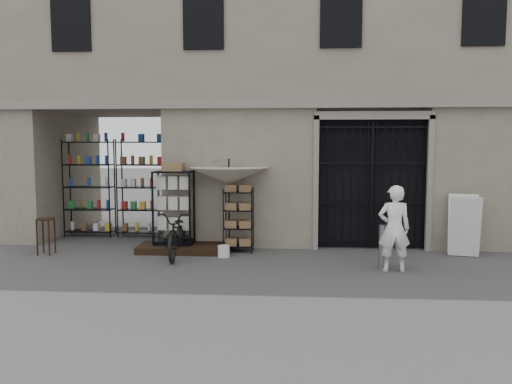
# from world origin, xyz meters

# --- Properties ---
(ground) EXTENTS (80.00, 80.00, 0.00)m
(ground) POSITION_xyz_m (0.00, 0.00, 0.00)
(ground) COLOR black
(ground) RESTS_ON ground
(main_building) EXTENTS (14.00, 4.00, 9.00)m
(main_building) POSITION_xyz_m (0.00, 4.00, 4.50)
(main_building) COLOR gray
(main_building) RESTS_ON ground
(shop_recess) EXTENTS (3.00, 1.70, 3.00)m
(shop_recess) POSITION_xyz_m (-4.50, 2.80, 1.50)
(shop_recess) COLOR black
(shop_recess) RESTS_ON ground
(shop_shelving) EXTENTS (2.70, 0.50, 2.50)m
(shop_shelving) POSITION_xyz_m (-4.55, 3.30, 1.25)
(shop_shelving) COLOR black
(shop_shelving) RESTS_ON ground
(iron_gate) EXTENTS (2.50, 0.21, 3.00)m
(iron_gate) POSITION_xyz_m (1.75, 2.28, 1.50)
(iron_gate) COLOR black
(iron_gate) RESTS_ON ground
(step_platform) EXTENTS (2.00, 0.90, 0.15)m
(step_platform) POSITION_xyz_m (-2.40, 1.55, 0.07)
(step_platform) COLOR black
(step_platform) RESTS_ON ground
(display_cabinet) EXTENTS (0.94, 0.78, 1.77)m
(display_cabinet) POSITION_xyz_m (-2.65, 1.64, 0.88)
(display_cabinet) COLOR black
(display_cabinet) RESTS_ON step_platform
(wire_rack) EXTENTS (0.69, 0.55, 1.41)m
(wire_rack) POSITION_xyz_m (-1.20, 1.64, 0.69)
(wire_rack) COLOR black
(wire_rack) RESTS_ON ground
(market_umbrella) EXTENTS (1.70, 1.73, 2.46)m
(market_umbrella) POSITION_xyz_m (-1.42, 1.72, 1.77)
(market_umbrella) COLOR black
(market_umbrella) RESTS_ON ground
(white_bucket) EXTENTS (0.29, 0.29, 0.24)m
(white_bucket) POSITION_xyz_m (-1.46, 1.09, 0.12)
(white_bucket) COLOR silver
(white_bucket) RESTS_ON ground
(bicycle) EXTENTS (0.72, 1.03, 1.88)m
(bicycle) POSITION_xyz_m (-2.43, 1.05, 0.00)
(bicycle) COLOR black
(bicycle) RESTS_ON ground
(wooden_stool) EXTENTS (0.49, 0.49, 0.79)m
(wooden_stool) POSITION_xyz_m (-5.31, 1.07, 0.42)
(wooden_stool) COLOR black
(wooden_stool) RESTS_ON ground
(steel_bollard) EXTENTS (0.20, 0.20, 0.84)m
(steel_bollard) POSITION_xyz_m (1.70, 0.34, 0.42)
(steel_bollard) COLOR slate
(steel_bollard) RESTS_ON ground
(shopkeeper) EXTENTS (0.60, 1.62, 0.39)m
(shopkeeper) POSITION_xyz_m (1.86, 0.13, 0.00)
(shopkeeper) COLOR white
(shopkeeper) RESTS_ON ground
(easel_sign) EXTENTS (0.75, 0.82, 1.28)m
(easel_sign) POSITION_xyz_m (3.60, 1.50, 0.66)
(easel_sign) COLOR silver
(easel_sign) RESTS_ON ground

